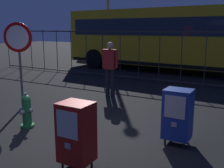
% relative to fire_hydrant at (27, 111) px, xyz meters
% --- Properties ---
extents(ground_plane, '(60.00, 60.00, 0.00)m').
position_rel_fire_hydrant_xyz_m(ground_plane, '(1.19, -0.15, -0.35)').
color(ground_plane, black).
extents(fire_hydrant, '(0.33, 0.32, 0.75)m').
position_rel_fire_hydrant_xyz_m(fire_hydrant, '(0.00, 0.00, 0.00)').
color(fire_hydrant, '#1E7238').
rests_on(fire_hydrant, ground_plane).
extents(newspaper_box_primary, '(0.48, 0.42, 1.02)m').
position_rel_fire_hydrant_xyz_m(newspaper_box_primary, '(1.98, -0.87, 0.22)').
color(newspaper_box_primary, black).
rests_on(newspaper_box_primary, ground_plane).
extents(newspaper_box_secondary, '(0.48, 0.42, 1.02)m').
position_rel_fire_hydrant_xyz_m(newspaper_box_secondary, '(3.04, 0.72, 0.22)').
color(newspaper_box_secondary, black).
rests_on(newspaper_box_secondary, ground_plane).
extents(stop_sign, '(0.71, 0.31, 2.23)m').
position_rel_fire_hydrant_xyz_m(stop_sign, '(-1.23, 0.99, 1.25)').
color(stop_sign, '#4C4F54').
rests_on(stop_sign, ground_plane).
extents(pedestrian, '(0.55, 0.22, 1.67)m').
position_rel_fire_hydrant_xyz_m(pedestrian, '(0.20, 3.20, 0.60)').
color(pedestrian, black).
rests_on(pedestrian, ground_plane).
extents(fence_barrier, '(18.03, 0.04, 2.00)m').
position_rel_fire_hydrant_xyz_m(fence_barrier, '(1.19, 6.03, 0.67)').
color(fence_barrier, '#2D2D33').
rests_on(fence_barrier, ground_plane).
extents(bus_near, '(10.63, 3.25, 3.00)m').
position_rel_fire_hydrant_xyz_m(bus_near, '(0.21, 9.03, 1.36)').
color(bus_near, gold).
rests_on(bus_near, ground_plane).
extents(bus_far, '(10.69, 3.54, 3.00)m').
position_rel_fire_hydrant_xyz_m(bus_far, '(-2.89, 13.86, 1.36)').
color(bus_far, gold).
rests_on(bus_far, ground_plane).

